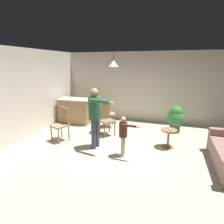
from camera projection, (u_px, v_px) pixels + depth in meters
The scene contains 13 objects.
ground at pixel (123, 156), 4.63m from camera, with size 7.68×7.68×0.00m, color #B2A893.
wall_back at pixel (144, 87), 7.24m from camera, with size 6.40×0.10×2.70m, color silver.
wall_left at pixel (15, 96), 5.23m from camera, with size 0.10×6.40×2.70m, color silver.
kitchen_counter at pixel (75, 111), 7.13m from camera, with size 1.26×0.66×0.95m.
side_table_by_couch at pixel (168, 136), 5.02m from camera, with size 0.44×0.44×0.52m.
person_adult at pixel (95, 112), 4.83m from camera, with size 0.76×0.58×1.63m.
person_child at pixel (124, 132), 4.46m from camera, with size 0.54×0.30×1.02m.
dining_chair_by_counter at pixel (107, 112), 6.63m from camera, with size 0.57×0.57×1.00m.
dining_chair_near_wall at pixel (62, 123), 5.46m from camera, with size 0.54×0.54×1.00m.
dining_chair_centre_back at pixel (106, 118), 5.90m from camera, with size 0.59×0.59×1.00m.
potted_plant_corner at pixel (176, 117), 6.21m from camera, with size 0.57×0.57×0.88m.
spare_remote_on_table at pixel (170, 130), 4.91m from camera, with size 0.04×0.13×0.04m, color white.
ceiling_light_pendant at pixel (114, 63), 5.69m from camera, with size 0.32×0.32×0.55m.
Camera 1 is at (1.01, -4.09, 2.25)m, focal length 29.51 mm.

